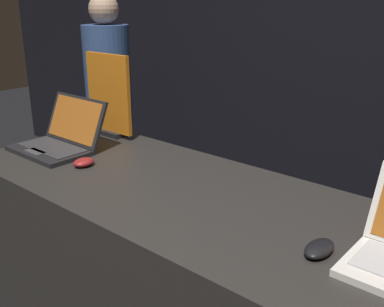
% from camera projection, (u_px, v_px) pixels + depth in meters
% --- Properties ---
extents(wall_back, '(8.00, 0.05, 2.80)m').
position_uv_depth(wall_back, '(376.00, 35.00, 2.66)').
color(wall_back, black).
rests_on(wall_back, ground_plane).
extents(display_counter, '(2.02, 0.74, 0.95)m').
position_uv_depth(display_counter, '(193.00, 303.00, 1.76)').
color(display_counter, '#282623').
rests_on(display_counter, ground_plane).
extents(laptop_front, '(0.38, 0.32, 0.23)m').
position_uv_depth(laptop_front, '(59.00, 138.00, 2.06)').
color(laptop_front, black).
rests_on(laptop_front, display_counter).
extents(mouse_front, '(0.07, 0.09, 0.03)m').
position_uv_depth(mouse_front, '(84.00, 162.00, 1.86)').
color(mouse_front, maroon).
rests_on(mouse_front, display_counter).
extents(promo_stand_front, '(0.30, 0.07, 0.41)m').
position_uv_depth(promo_stand_front, '(109.00, 98.00, 2.23)').
color(promo_stand_front, black).
rests_on(promo_stand_front, display_counter).
extents(mouse_back, '(0.07, 0.12, 0.03)m').
position_uv_depth(mouse_back, '(319.00, 248.00, 1.22)').
color(mouse_back, black).
rests_on(mouse_back, display_counter).
extents(person_bystander, '(0.31, 0.31, 1.64)m').
position_uv_depth(person_bystander, '(110.00, 112.00, 3.13)').
color(person_bystander, '#282833').
rests_on(person_bystander, ground_plane).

